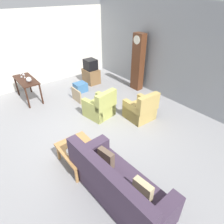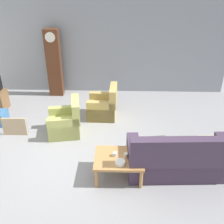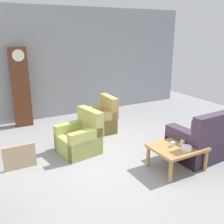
{
  "view_description": "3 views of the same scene",
  "coord_description": "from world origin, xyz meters",
  "px_view_note": "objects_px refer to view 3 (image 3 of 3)",
  "views": [
    {
      "loc": [
        3.7,
        -2.07,
        3.45
      ],
      "look_at": [
        0.52,
        0.46,
        0.85
      ],
      "focal_mm": 31.03,
      "sensor_mm": 36.0,
      "label": 1
    },
    {
      "loc": [
        0.71,
        -4.72,
        3.7
      ],
      "look_at": [
        0.57,
        0.51,
        0.82
      ],
      "focal_mm": 41.86,
      "sensor_mm": 36.0,
      "label": 2
    },
    {
      "loc": [
        -2.47,
        -3.98,
        2.52
      ],
      "look_at": [
        0.22,
        0.94,
        0.76
      ],
      "focal_mm": 41.71,
      "sensor_mm": 36.0,
      "label": 3
    }
  ],
  "objects_px": {
    "armchair_olive_far": "(100,120)",
    "cup_white_porcelain": "(184,138)",
    "cup_blue_rimmed": "(173,144)",
    "cup_cream_tall": "(182,142)",
    "armchair_olive_near": "(80,139)",
    "bowl_white_stacked": "(187,148)",
    "coffee_table_wood": "(177,149)",
    "framed_picture_leaning": "(20,157)",
    "couch_floral": "(217,137)",
    "grandfather_clock": "(21,87)"
  },
  "relations": [
    {
      "from": "bowl_white_stacked",
      "to": "cup_white_porcelain",
      "type": "bearing_deg",
      "value": 52.62
    },
    {
      "from": "framed_picture_leaning",
      "to": "couch_floral",
      "type": "bearing_deg",
      "value": -18.69
    },
    {
      "from": "cup_blue_rimmed",
      "to": "cup_cream_tall",
      "type": "height_order",
      "value": "same"
    },
    {
      "from": "grandfather_clock",
      "to": "cup_white_porcelain",
      "type": "height_order",
      "value": "grandfather_clock"
    },
    {
      "from": "grandfather_clock",
      "to": "cup_blue_rimmed",
      "type": "xyz_separation_m",
      "value": [
        2.0,
        -3.82,
        -0.58
      ]
    },
    {
      "from": "armchair_olive_near",
      "to": "bowl_white_stacked",
      "type": "xyz_separation_m",
      "value": [
        1.36,
        -1.74,
        0.19
      ]
    },
    {
      "from": "coffee_table_wood",
      "to": "grandfather_clock",
      "type": "xyz_separation_m",
      "value": [
        -2.08,
        3.86,
        0.68
      ]
    },
    {
      "from": "couch_floral",
      "to": "framed_picture_leaning",
      "type": "height_order",
      "value": "couch_floral"
    },
    {
      "from": "coffee_table_wood",
      "to": "cup_cream_tall",
      "type": "xyz_separation_m",
      "value": [
        0.14,
        0.02,
        0.11
      ]
    },
    {
      "from": "framed_picture_leaning",
      "to": "cup_blue_rimmed",
      "type": "xyz_separation_m",
      "value": [
        2.54,
        -1.37,
        0.26
      ]
    },
    {
      "from": "armchair_olive_far",
      "to": "cup_cream_tall",
      "type": "xyz_separation_m",
      "value": [
        0.57,
        -2.41,
        0.19
      ]
    },
    {
      "from": "armchair_olive_near",
      "to": "grandfather_clock",
      "type": "distance_m",
      "value": 2.56
    },
    {
      "from": "coffee_table_wood",
      "to": "framed_picture_leaning",
      "type": "height_order",
      "value": "framed_picture_leaning"
    },
    {
      "from": "armchair_olive_far",
      "to": "cup_cream_tall",
      "type": "distance_m",
      "value": 2.48
    },
    {
      "from": "cup_blue_rimmed",
      "to": "cup_cream_tall",
      "type": "relative_size",
      "value": 0.98
    },
    {
      "from": "grandfather_clock",
      "to": "bowl_white_stacked",
      "type": "distance_m",
      "value": 4.61
    },
    {
      "from": "cup_cream_tall",
      "to": "bowl_white_stacked",
      "type": "bearing_deg",
      "value": -116.48
    },
    {
      "from": "cup_white_porcelain",
      "to": "cup_blue_rimmed",
      "type": "relative_size",
      "value": 0.92
    },
    {
      "from": "coffee_table_wood",
      "to": "grandfather_clock",
      "type": "distance_m",
      "value": 4.44
    },
    {
      "from": "grandfather_clock",
      "to": "cup_blue_rimmed",
      "type": "height_order",
      "value": "grandfather_clock"
    },
    {
      "from": "framed_picture_leaning",
      "to": "cup_white_porcelain",
      "type": "height_order",
      "value": "cup_white_porcelain"
    },
    {
      "from": "armchair_olive_near",
      "to": "coffee_table_wood",
      "type": "distance_m",
      "value": 2.03
    },
    {
      "from": "cup_blue_rimmed",
      "to": "cup_cream_tall",
      "type": "xyz_separation_m",
      "value": [
        0.21,
        -0.03,
        0.0
      ]
    },
    {
      "from": "armchair_olive_far",
      "to": "framed_picture_leaning",
      "type": "height_order",
      "value": "armchair_olive_far"
    },
    {
      "from": "couch_floral",
      "to": "armchair_olive_near",
      "type": "height_order",
      "value": "couch_floral"
    },
    {
      "from": "cup_cream_tall",
      "to": "coffee_table_wood",
      "type": "bearing_deg",
      "value": -173.6
    },
    {
      "from": "couch_floral",
      "to": "armchair_olive_far",
      "type": "height_order",
      "value": "couch_floral"
    },
    {
      "from": "couch_floral",
      "to": "armchair_olive_near",
      "type": "xyz_separation_m",
      "value": [
        -2.57,
        1.42,
        -0.05
      ]
    },
    {
      "from": "coffee_table_wood",
      "to": "armchair_olive_far",
      "type": "bearing_deg",
      "value": 100.2
    },
    {
      "from": "framed_picture_leaning",
      "to": "cup_white_porcelain",
      "type": "distance_m",
      "value": 3.2
    },
    {
      "from": "framed_picture_leaning",
      "to": "cup_cream_tall",
      "type": "bearing_deg",
      "value": -26.94
    },
    {
      "from": "cup_white_porcelain",
      "to": "coffee_table_wood",
      "type": "bearing_deg",
      "value": -149.89
    },
    {
      "from": "cup_white_porcelain",
      "to": "cup_blue_rimmed",
      "type": "bearing_deg",
      "value": -159.99
    },
    {
      "from": "grandfather_clock",
      "to": "couch_floral",
      "type": "bearing_deg",
      "value": -48.61
    },
    {
      "from": "armchair_olive_far",
      "to": "cup_white_porcelain",
      "type": "xyz_separation_m",
      "value": [
        0.76,
        -2.23,
        0.19
      ]
    },
    {
      "from": "armchair_olive_near",
      "to": "cup_white_porcelain",
      "type": "distance_m",
      "value": 2.15
    },
    {
      "from": "armchair_olive_near",
      "to": "coffee_table_wood",
      "type": "xyz_separation_m",
      "value": [
        1.34,
        -1.53,
        0.09
      ]
    },
    {
      "from": "couch_floral",
      "to": "grandfather_clock",
      "type": "height_order",
      "value": "grandfather_clock"
    },
    {
      "from": "armchair_olive_far",
      "to": "cup_white_porcelain",
      "type": "relative_size",
      "value": 12.02
    },
    {
      "from": "couch_floral",
      "to": "cup_white_porcelain",
      "type": "bearing_deg",
      "value": 175.09
    },
    {
      "from": "coffee_table_wood",
      "to": "bowl_white_stacked",
      "type": "bearing_deg",
      "value": -83.13
    },
    {
      "from": "coffee_table_wood",
      "to": "cup_blue_rimmed",
      "type": "distance_m",
      "value": 0.14
    },
    {
      "from": "couch_floral",
      "to": "cup_blue_rimmed",
      "type": "distance_m",
      "value": 1.32
    },
    {
      "from": "framed_picture_leaning",
      "to": "armchair_olive_near",
      "type": "bearing_deg",
      "value": 5.25
    },
    {
      "from": "grandfather_clock",
      "to": "cup_cream_tall",
      "type": "xyz_separation_m",
      "value": [
        2.21,
        -3.85,
        -0.58
      ]
    },
    {
      "from": "couch_floral",
      "to": "grandfather_clock",
      "type": "bearing_deg",
      "value": 131.39
    },
    {
      "from": "coffee_table_wood",
      "to": "cup_cream_tall",
      "type": "height_order",
      "value": "cup_cream_tall"
    },
    {
      "from": "coffee_table_wood",
      "to": "armchair_olive_near",
      "type": "bearing_deg",
      "value": 131.14
    },
    {
      "from": "armchair_olive_near",
      "to": "bowl_white_stacked",
      "type": "relative_size",
      "value": 4.86
    },
    {
      "from": "coffee_table_wood",
      "to": "framed_picture_leaning",
      "type": "distance_m",
      "value": 2.98
    }
  ]
}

